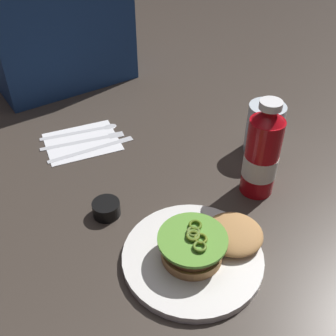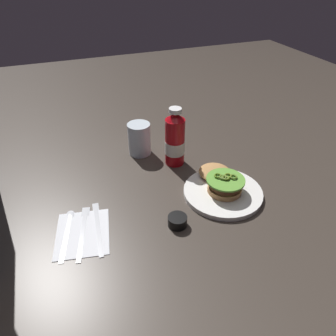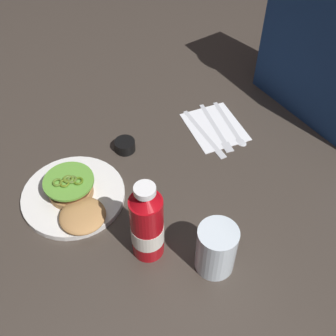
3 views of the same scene
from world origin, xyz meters
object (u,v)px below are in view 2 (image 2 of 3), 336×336
at_px(dinner_plate, 223,192).
at_px(water_glass, 140,139).
at_px(burger_sandwich, 221,180).
at_px(fork_utensil, 83,227).
at_px(napkin, 83,233).
at_px(condiment_cup, 177,221).
at_px(ketchup_bottle, 175,140).
at_px(spoon_utensil, 68,226).
at_px(butter_knife, 98,223).

bearing_deg(dinner_plate, water_glass, 27.02).
relative_size(burger_sandwich, fork_utensil, 0.97).
bearing_deg(water_glass, napkin, 141.60).
bearing_deg(burger_sandwich, condiment_cup, 117.88).
xyz_separation_m(dinner_plate, napkin, (-0.01, 0.43, -0.01)).
bearing_deg(burger_sandwich, ketchup_bottle, 22.42).
distance_m(water_glass, spoon_utensil, 0.42).
distance_m(burger_sandwich, butter_knife, 0.39).
distance_m(dinner_plate, ketchup_bottle, 0.24).
height_order(dinner_plate, spoon_utensil, dinner_plate).
distance_m(burger_sandwich, ketchup_bottle, 0.21).
height_order(condiment_cup, butter_knife, condiment_cup).
bearing_deg(ketchup_bottle, burger_sandwich, -157.58).
xyz_separation_m(ketchup_bottle, butter_knife, (-0.21, 0.31, -0.09)).
height_order(butter_knife, spoon_utensil, same).
bearing_deg(butter_knife, fork_utensil, 88.98).
bearing_deg(ketchup_bottle, condiment_cup, 159.49).
bearing_deg(dinner_plate, spoon_utensil, 86.82).
relative_size(burger_sandwich, ketchup_bottle, 0.93).
bearing_deg(dinner_plate, burger_sandwich, -11.96).
height_order(dinner_plate, ketchup_bottle, ketchup_bottle).
bearing_deg(napkin, fork_utensil, -14.45).
height_order(water_glass, butter_knife, water_glass).
bearing_deg(napkin, water_glass, -38.40).
bearing_deg(ketchup_bottle, spoon_utensil, 116.14).
bearing_deg(ketchup_bottle, dinner_plate, -161.47).
xyz_separation_m(ketchup_bottle, napkin, (-0.23, 0.36, -0.09)).
bearing_deg(condiment_cup, fork_utensil, 71.88).
distance_m(burger_sandwich, water_glass, 0.34).
relative_size(condiment_cup, napkin, 0.32).
distance_m(dinner_plate, spoon_utensil, 0.46).
height_order(condiment_cup, spoon_utensil, condiment_cup).
xyz_separation_m(dinner_plate, spoon_utensil, (0.03, 0.46, -0.00)).
height_order(water_glass, condiment_cup, water_glass).
height_order(ketchup_bottle, water_glass, ketchup_bottle).
bearing_deg(fork_utensil, burger_sandwich, -87.48).
bearing_deg(napkin, dinner_plate, -88.56).
xyz_separation_m(water_glass, spoon_utensil, (-0.30, 0.30, -0.05)).
xyz_separation_m(burger_sandwich, napkin, (-0.04, 0.43, -0.03)).
relative_size(fork_utensil, spoon_utensil, 1.06).
relative_size(ketchup_bottle, napkin, 1.23).
height_order(water_glass, napkin, water_glass).
height_order(dinner_plate, napkin, dinner_plate).
xyz_separation_m(condiment_cup, spoon_utensil, (0.10, 0.28, -0.01)).
relative_size(water_glass, butter_knife, 0.57).
relative_size(ketchup_bottle, butter_knife, 1.00).
height_order(dinner_plate, fork_utensil, dinner_plate).
distance_m(water_glass, condiment_cup, 0.40).
height_order(burger_sandwich, butter_knife, burger_sandwich).
distance_m(water_glass, napkin, 0.43).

